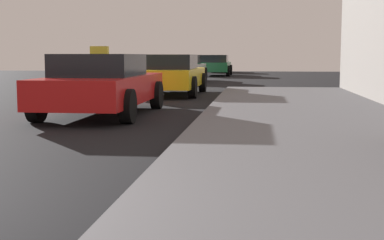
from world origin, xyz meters
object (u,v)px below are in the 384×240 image
Objects in this scene: car_yellow at (170,74)px; car_green at (215,65)px; car_white at (183,68)px; car_silver at (216,63)px; car_red at (102,84)px.

car_green is (0.10, 16.82, -0.00)m from car_yellow.
car_yellow and car_white have the same top height.
car_white is 8.03m from car_green.
car_yellow is 16.82m from car_green.
car_white and car_silver have the same top height.
car_red reaches higher than car_green.
car_white is (-0.34, 14.91, -0.00)m from car_red.
car_yellow and car_silver have the same top height.
car_silver is (-0.38, 23.72, -0.00)m from car_yellow.
car_red is 1.03× the size of car_green.
car_red is 1.10× the size of car_silver.
car_yellow is at bearing -90.35° from car_green.
car_white is at bearing 91.30° from car_red.
car_green is (0.91, 7.97, -0.00)m from car_white.
car_yellow is 23.72m from car_silver.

